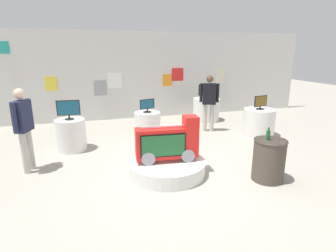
{
  "coord_description": "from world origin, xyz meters",
  "views": [
    {
      "loc": [
        -1.64,
        -4.64,
        2.32
      ],
      "look_at": [
        -0.06,
        0.79,
        0.76
      ],
      "focal_mm": 29.18,
      "sensor_mm": 36.0,
      "label": 1
    }
  ],
  "objects_px": {
    "display_pedestal_right_rear": "(259,122)",
    "side_table_round": "(269,160)",
    "display_pedestal_center_rear": "(71,135)",
    "shopper_browsing_near_truck": "(209,99)",
    "display_pedestal_far_right": "(206,109)",
    "tv_on_far_right": "(207,90)",
    "display_pedestal_left_rear": "(148,126)",
    "tv_on_right_rear": "(261,102)",
    "shopper_browsing_rear": "(24,124)",
    "novelty_firetruck_tv": "(168,143)",
    "main_display_pedestal": "(167,167)",
    "bottle_on_side_table": "(268,135)",
    "tv_on_left_rear": "(147,105)",
    "tv_on_center_rear": "(68,109)"
  },
  "relations": [
    {
      "from": "display_pedestal_right_rear",
      "to": "side_table_round",
      "type": "height_order",
      "value": "side_table_round"
    },
    {
      "from": "tv_on_right_rear",
      "to": "tv_on_far_right",
      "type": "bearing_deg",
      "value": 109.05
    },
    {
      "from": "display_pedestal_right_rear",
      "to": "display_pedestal_far_right",
      "type": "height_order",
      "value": "same"
    },
    {
      "from": "novelty_firetruck_tv",
      "to": "side_table_round",
      "type": "height_order",
      "value": "novelty_firetruck_tv"
    },
    {
      "from": "tv_on_right_rear",
      "to": "display_pedestal_far_right",
      "type": "distance_m",
      "value": 2.24
    },
    {
      "from": "tv_on_left_rear",
      "to": "novelty_firetruck_tv",
      "type": "bearing_deg",
      "value": -91.78
    },
    {
      "from": "tv_on_left_rear",
      "to": "shopper_browsing_near_truck",
      "type": "bearing_deg",
      "value": 9.39
    },
    {
      "from": "display_pedestal_center_rear",
      "to": "tv_on_far_right",
      "type": "distance_m",
      "value": 4.73
    },
    {
      "from": "display_pedestal_far_right",
      "to": "shopper_browsing_near_truck",
      "type": "height_order",
      "value": "shopper_browsing_near_truck"
    },
    {
      "from": "display_pedestal_left_rear",
      "to": "display_pedestal_right_rear",
      "type": "distance_m",
      "value": 3.13
    },
    {
      "from": "main_display_pedestal",
      "to": "tv_on_far_right",
      "type": "xyz_separation_m",
      "value": [
        2.48,
        3.74,
        0.9
      ]
    },
    {
      "from": "tv_on_far_right",
      "to": "bottle_on_side_table",
      "type": "relative_size",
      "value": 2.49
    },
    {
      "from": "main_display_pedestal",
      "to": "shopper_browsing_near_truck",
      "type": "xyz_separation_m",
      "value": [
        2.0,
        2.51,
        0.83
      ]
    },
    {
      "from": "display_pedestal_far_right",
      "to": "bottle_on_side_table",
      "type": "bearing_deg",
      "value": -100.09
    },
    {
      "from": "tv_on_center_rear",
      "to": "shopper_browsing_near_truck",
      "type": "height_order",
      "value": "shopper_browsing_near_truck"
    },
    {
      "from": "novelty_firetruck_tv",
      "to": "display_pedestal_right_rear",
      "type": "bearing_deg",
      "value": 28.43
    },
    {
      "from": "display_pedestal_right_rear",
      "to": "bottle_on_side_table",
      "type": "height_order",
      "value": "bottle_on_side_table"
    },
    {
      "from": "shopper_browsing_near_truck",
      "to": "tv_on_far_right",
      "type": "bearing_deg",
      "value": 68.8
    },
    {
      "from": "tv_on_left_rear",
      "to": "bottle_on_side_table",
      "type": "xyz_separation_m",
      "value": [
        1.59,
        -2.93,
        -0.07
      ]
    },
    {
      "from": "novelty_firetruck_tv",
      "to": "side_table_round",
      "type": "relative_size",
      "value": 1.55
    },
    {
      "from": "shopper_browsing_rear",
      "to": "tv_on_left_rear",
      "type": "bearing_deg",
      "value": 25.65
    },
    {
      "from": "display_pedestal_center_rear",
      "to": "shopper_browsing_near_truck",
      "type": "xyz_separation_m",
      "value": [
        3.85,
        0.57,
        0.59
      ]
    },
    {
      "from": "display_pedestal_far_right",
      "to": "tv_on_far_right",
      "type": "height_order",
      "value": "tv_on_far_right"
    },
    {
      "from": "side_table_round",
      "to": "novelty_firetruck_tv",
      "type": "bearing_deg",
      "value": 155.99
    },
    {
      "from": "display_pedestal_right_rear",
      "to": "shopper_browsing_near_truck",
      "type": "height_order",
      "value": "shopper_browsing_near_truck"
    },
    {
      "from": "display_pedestal_center_rear",
      "to": "tv_on_center_rear",
      "type": "bearing_deg",
      "value": -85.91
    },
    {
      "from": "display_pedestal_center_rear",
      "to": "side_table_round",
      "type": "relative_size",
      "value": 0.98
    },
    {
      "from": "tv_on_center_rear",
      "to": "tv_on_far_right",
      "type": "height_order",
      "value": "tv_on_far_right"
    },
    {
      "from": "main_display_pedestal",
      "to": "display_pedestal_far_right",
      "type": "distance_m",
      "value": 4.5
    },
    {
      "from": "display_pedestal_right_rear",
      "to": "side_table_round",
      "type": "xyz_separation_m",
      "value": [
        -1.46,
        -2.47,
        0.02
      ]
    },
    {
      "from": "display_pedestal_left_rear",
      "to": "display_pedestal_center_rear",
      "type": "bearing_deg",
      "value": -172.5
    },
    {
      "from": "tv_on_center_rear",
      "to": "shopper_browsing_near_truck",
      "type": "xyz_separation_m",
      "value": [
        3.85,
        0.57,
        -0.05
      ]
    },
    {
      "from": "novelty_firetruck_tv",
      "to": "tv_on_center_rear",
      "type": "height_order",
      "value": "tv_on_center_rear"
    },
    {
      "from": "tv_on_right_rear",
      "to": "shopper_browsing_near_truck",
      "type": "xyz_separation_m",
      "value": [
        -1.18,
        0.8,
        0.01
      ]
    },
    {
      "from": "display_pedestal_far_right",
      "to": "shopper_browsing_near_truck",
      "type": "relative_size",
      "value": 0.54
    },
    {
      "from": "display_pedestal_right_rear",
      "to": "tv_on_far_right",
      "type": "distance_m",
      "value": 2.25
    },
    {
      "from": "display_pedestal_center_rear",
      "to": "tv_on_right_rear",
      "type": "xyz_separation_m",
      "value": [
        5.03,
        -0.24,
        0.58
      ]
    },
    {
      "from": "display_pedestal_far_right",
      "to": "display_pedestal_left_rear",
      "type": "bearing_deg",
      "value": -147.0
    },
    {
      "from": "display_pedestal_left_rear",
      "to": "side_table_round",
      "type": "distance_m",
      "value": 3.38
    },
    {
      "from": "tv_on_center_rear",
      "to": "novelty_firetruck_tv",
      "type": "bearing_deg",
      "value": -46.16
    },
    {
      "from": "display_pedestal_right_rear",
      "to": "shopper_browsing_rear",
      "type": "height_order",
      "value": "shopper_browsing_rear"
    },
    {
      "from": "main_display_pedestal",
      "to": "display_pedestal_right_rear",
      "type": "distance_m",
      "value": 3.62
    },
    {
      "from": "display_pedestal_center_rear",
      "to": "tv_on_right_rear",
      "type": "distance_m",
      "value": 5.07
    },
    {
      "from": "novelty_firetruck_tv",
      "to": "main_display_pedestal",
      "type": "bearing_deg",
      "value": 158.97
    },
    {
      "from": "display_pedestal_center_rear",
      "to": "shopper_browsing_near_truck",
      "type": "bearing_deg",
      "value": 8.39
    },
    {
      "from": "display_pedestal_far_right",
      "to": "bottle_on_side_table",
      "type": "relative_size",
      "value": 3.87
    },
    {
      "from": "shopper_browsing_rear",
      "to": "novelty_firetruck_tv",
      "type": "bearing_deg",
      "value": -19.01
    },
    {
      "from": "tv_on_center_rear",
      "to": "side_table_round",
      "type": "height_order",
      "value": "tv_on_center_rear"
    },
    {
      "from": "bottle_on_side_table",
      "to": "display_pedestal_center_rear",
      "type": "bearing_deg",
      "value": 142.79
    },
    {
      "from": "tv_on_left_rear",
      "to": "tv_on_far_right",
      "type": "relative_size",
      "value": 0.71
    }
  ]
}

